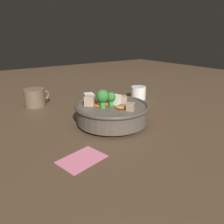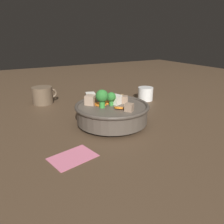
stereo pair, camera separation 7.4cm
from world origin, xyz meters
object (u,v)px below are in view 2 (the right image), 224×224
stirfry_bowl (112,111)px  side_saucer (111,102)px  tea_cup (145,94)px  dark_mug (43,95)px  chopsticks_pair (111,100)px

stirfry_bowl → side_saucer: stirfry_bowl is taller
tea_cup → side_saucer: bearing=170.7°
stirfry_bowl → dark_mug: (-0.15, 0.35, -0.01)m
tea_cup → chopsticks_pair: tea_cup is taller
tea_cup → dark_mug: size_ratio=0.64×
stirfry_bowl → tea_cup: (0.28, 0.18, -0.01)m
dark_mug → chopsticks_pair: bearing=-29.8°
tea_cup → dark_mug: (-0.43, 0.18, 0.01)m
tea_cup → stirfry_bowl: bearing=-147.6°
side_saucer → tea_cup: (0.17, -0.03, 0.02)m
stirfry_bowl → side_saucer: size_ratio=1.73×
stirfry_bowl → tea_cup: bearing=32.4°
chopsticks_pair → dark_mug: bearing=150.2°
dark_mug → chopsticks_pair: dark_mug is taller
stirfry_bowl → chopsticks_pair: bearing=61.4°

